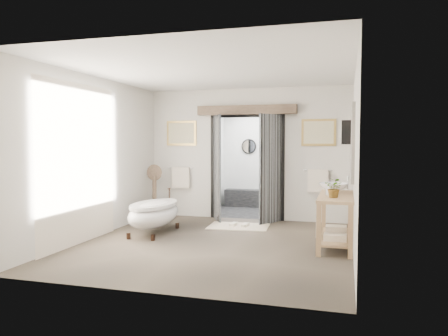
# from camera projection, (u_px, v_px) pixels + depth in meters

# --- Properties ---
(ground_plane) EXTENTS (5.00, 5.00, 0.00)m
(ground_plane) POSITION_uv_depth(u_px,v_px,m) (214.00, 244.00, 7.37)
(ground_plane) COLOR brown
(room_shell) EXTENTS (4.52, 5.02, 2.91)m
(room_shell) POSITION_uv_depth(u_px,v_px,m) (210.00, 134.00, 7.16)
(room_shell) COLOR silver
(room_shell) RESTS_ON ground_plane
(shower_room) EXTENTS (2.22, 2.01, 2.51)m
(shower_room) POSITION_uv_depth(u_px,v_px,m) (260.00, 174.00, 11.15)
(shower_room) COLOR black
(shower_room) RESTS_ON ground_plane
(back_wall_dressing) EXTENTS (3.82, 0.77, 2.52)m
(back_wall_dressing) POSITION_uv_depth(u_px,v_px,m) (245.00, 149.00, 9.50)
(back_wall_dressing) COLOR black
(back_wall_dressing) RESTS_ON ground_plane
(clawfoot_tub) EXTENTS (0.72, 1.61, 0.78)m
(clawfoot_tub) POSITION_uv_depth(u_px,v_px,m) (154.00, 213.00, 8.19)
(clawfoot_tub) COLOR black
(clawfoot_tub) RESTS_ON ground_plane
(vanity) EXTENTS (0.57, 1.60, 0.85)m
(vanity) POSITION_uv_depth(u_px,v_px,m) (334.00, 216.00, 7.17)
(vanity) COLOR #AA7F5A
(vanity) RESTS_ON ground_plane
(pedestal_mirror) EXTENTS (0.36, 0.23, 1.22)m
(pedestal_mirror) POSITION_uv_depth(u_px,v_px,m) (155.00, 196.00, 9.71)
(pedestal_mirror) COLOR brown
(pedestal_mirror) RESTS_ON ground_plane
(rug) EXTENTS (1.25, 0.88, 0.01)m
(rug) POSITION_uv_depth(u_px,v_px,m) (239.00, 226.00, 8.85)
(rug) COLOR beige
(rug) RESTS_ON ground_plane
(slippers) EXTENTS (0.37, 0.28, 0.05)m
(slippers) POSITION_uv_depth(u_px,v_px,m) (239.00, 224.00, 8.88)
(slippers) COLOR beige
(slippers) RESTS_ON rug
(basin) EXTENTS (0.55, 0.55, 0.17)m
(basin) POSITION_uv_depth(u_px,v_px,m) (333.00, 188.00, 7.46)
(basin) COLOR white
(basin) RESTS_ON vanity
(plant) EXTENTS (0.36, 0.34, 0.31)m
(plant) POSITION_uv_depth(u_px,v_px,m) (335.00, 188.00, 6.78)
(plant) COLOR gray
(plant) RESTS_ON vanity
(soap_bottle_a) EXTENTS (0.11, 0.12, 0.20)m
(soap_bottle_a) POSITION_uv_depth(u_px,v_px,m) (329.00, 189.00, 7.14)
(soap_bottle_a) COLOR gray
(soap_bottle_a) RESTS_ON vanity
(soap_bottle_b) EXTENTS (0.17, 0.17, 0.17)m
(soap_bottle_b) POSITION_uv_depth(u_px,v_px,m) (333.00, 186.00, 7.79)
(soap_bottle_b) COLOR gray
(soap_bottle_b) RESTS_ON vanity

